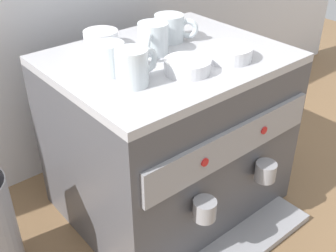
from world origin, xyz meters
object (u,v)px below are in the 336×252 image
(ceramic_bowl_0, at_px, (101,39))
(milk_pitcher, at_px, (255,130))
(ceramic_cup_0, at_px, (133,67))
(ceramic_bowl_2, at_px, (229,53))
(espresso_machine, at_px, (169,135))
(ceramic_cup_1, at_px, (108,57))
(ceramic_cup_3, at_px, (171,28))
(ceramic_bowl_1, at_px, (187,66))
(ceramic_cup_2, at_px, (153,39))

(ceramic_bowl_0, xyz_separation_m, milk_pitcher, (0.53, -0.14, -0.43))
(ceramic_cup_0, xyz_separation_m, ceramic_bowl_2, (0.26, -0.04, -0.03))
(espresso_machine, bearing_deg, milk_pitcher, 3.03)
(ceramic_cup_1, relative_size, milk_pitcher, 0.82)
(ceramic_cup_3, bearing_deg, ceramic_bowl_0, 154.75)
(ceramic_cup_3, bearing_deg, ceramic_bowl_1, -119.90)
(ceramic_bowl_2, bearing_deg, ceramic_cup_0, 171.94)
(ceramic_cup_2, height_order, ceramic_cup_3, ceramic_cup_2)
(milk_pitcher, bearing_deg, ceramic_cup_2, 178.73)
(ceramic_cup_0, xyz_separation_m, milk_pitcher, (0.60, 0.10, -0.45))
(ceramic_cup_3, xyz_separation_m, ceramic_bowl_2, (0.02, -0.19, -0.02))
(ceramic_bowl_1, bearing_deg, ceramic_bowl_2, -3.88)
(milk_pitcher, bearing_deg, ceramic_cup_3, 171.23)
(ceramic_cup_1, xyz_separation_m, ceramic_bowl_2, (0.27, -0.13, -0.02))
(espresso_machine, distance_m, milk_pitcher, 0.46)
(ceramic_cup_0, relative_size, ceramic_cup_3, 1.11)
(ceramic_cup_1, distance_m, milk_pitcher, 0.75)
(espresso_machine, height_order, ceramic_bowl_0, ceramic_bowl_0)
(ceramic_cup_2, relative_size, ceramic_bowl_0, 1.12)
(ceramic_bowl_2, height_order, milk_pitcher, ceramic_bowl_2)
(espresso_machine, height_order, ceramic_cup_0, ceramic_cup_0)
(ceramic_bowl_1, bearing_deg, ceramic_cup_3, 60.10)
(ceramic_bowl_2, bearing_deg, ceramic_bowl_1, 176.12)
(ceramic_bowl_0, distance_m, milk_pitcher, 0.70)
(ceramic_cup_1, height_order, milk_pitcher, ceramic_cup_1)
(espresso_machine, height_order, milk_pitcher, espresso_machine)
(ceramic_cup_0, height_order, ceramic_cup_3, ceramic_cup_0)
(ceramic_cup_1, distance_m, ceramic_cup_3, 0.25)
(ceramic_cup_2, bearing_deg, ceramic_bowl_0, 120.41)
(ceramic_bowl_1, height_order, ceramic_bowl_2, ceramic_bowl_2)
(ceramic_bowl_2, bearing_deg, ceramic_bowl_0, 125.73)
(ceramic_cup_0, relative_size, ceramic_cup_2, 1.11)
(espresso_machine, relative_size, ceramic_bowl_2, 5.07)
(espresso_machine, bearing_deg, ceramic_bowl_0, 122.02)
(ceramic_cup_0, distance_m, ceramic_bowl_2, 0.27)
(ceramic_cup_0, xyz_separation_m, ceramic_cup_3, (0.24, 0.15, -0.01))
(espresso_machine, bearing_deg, ceramic_cup_0, -155.14)
(ceramic_cup_0, distance_m, ceramic_bowl_0, 0.25)
(ceramic_cup_3, bearing_deg, ceramic_cup_0, -146.92)
(ceramic_cup_2, bearing_deg, ceramic_bowl_2, -50.20)
(ceramic_cup_3, distance_m, milk_pitcher, 0.58)
(ceramic_cup_2, bearing_deg, ceramic_cup_1, -172.23)
(ceramic_cup_2, distance_m, ceramic_bowl_0, 0.15)
(espresso_machine, distance_m, ceramic_cup_2, 0.28)
(ceramic_bowl_0, distance_m, ceramic_bowl_2, 0.34)
(ceramic_cup_2, distance_m, milk_pitcher, 0.64)
(ceramic_bowl_0, xyz_separation_m, ceramic_bowl_2, (0.20, -0.27, -0.01))
(ceramic_cup_0, bearing_deg, ceramic_cup_3, 33.08)
(espresso_machine, relative_size, ceramic_cup_1, 5.35)
(ceramic_bowl_1, distance_m, ceramic_bowl_2, 0.13)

